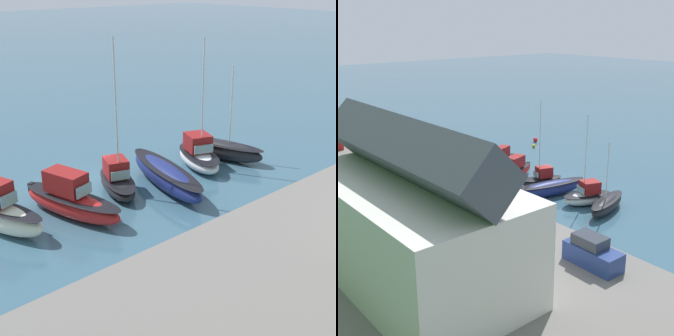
% 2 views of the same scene
% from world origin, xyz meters
% --- Properties ---
extents(ground_plane, '(320.00, 320.00, 0.00)m').
position_xyz_m(ground_plane, '(0.00, 0.00, 0.00)').
color(ground_plane, '#385B70').
extents(moored_boat_0, '(3.37, 6.63, 7.12)m').
position_xyz_m(moored_boat_0, '(-10.16, 2.63, 0.77)').
color(moored_boat_0, black).
rests_on(moored_boat_0, ground_plane).
extents(moored_boat_1, '(3.80, 5.56, 9.22)m').
position_xyz_m(moored_boat_1, '(-7.64, 2.57, 0.90)').
color(moored_boat_1, silver).
rests_on(moored_boat_1, ground_plane).
extents(moored_boat_2, '(3.53, 8.65, 1.61)m').
position_xyz_m(moored_boat_2, '(-3.58, 3.71, 0.85)').
color(moored_boat_2, navy).
rests_on(moored_boat_2, ground_plane).
extents(moored_boat_3, '(3.27, 5.16, 9.72)m').
position_xyz_m(moored_boat_3, '(-0.79, 2.23, 0.83)').
color(moored_boat_3, black).
rests_on(moored_boat_3, ground_plane).
extents(moored_boat_4, '(3.69, 7.26, 2.70)m').
position_xyz_m(moored_boat_4, '(3.03, 3.11, 0.99)').
color(moored_boat_4, red).
rests_on(moored_boat_4, ground_plane).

